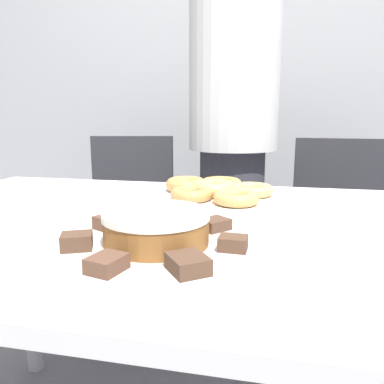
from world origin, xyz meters
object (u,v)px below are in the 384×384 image
office_chair_right (339,253)px  napkin (55,200)px  frosted_cake (156,227)px  person_standing (233,138)px  plate_cake (157,246)px  plate_donuts (214,197)px  office_chair_left (130,238)px

office_chair_right → napkin: office_chair_right is taller
frosted_cake → napkin: frosted_cake is taller
frosted_cake → napkin: size_ratio=0.94×
person_standing → plate_cake: bearing=-91.4°
office_chair_right → plate_donuts: (-0.45, -0.58, 0.34)m
plate_donuts → person_standing: bearing=91.1°
office_chair_right → napkin: bearing=-138.0°
office_chair_left → frosted_cake: office_chair_left is taller
office_chair_left → plate_donuts: bearing=-62.8°
frosted_cake → napkin: (-0.38, 0.30, -0.04)m
person_standing → office_chair_left: size_ratio=1.91×
office_chair_right → plate_donuts: 0.81m
person_standing → plate_cake: 1.05m
office_chair_left → plate_cake: size_ratio=2.56×
person_standing → frosted_cake: bearing=-91.4°
person_standing → napkin: bearing=-118.6°
office_chair_right → plate_donuts: office_chair_right is taller
office_chair_left → office_chair_right: (0.93, 0.00, 0.00)m
plate_donuts → napkin: size_ratio=1.92×
office_chair_right → frosted_cake: office_chair_right is taller
plate_donuts → napkin: bearing=-164.7°
person_standing → office_chair_right: size_ratio=1.91×
napkin → plate_donuts: bearing=15.3°
office_chair_right → plate_cake: size_ratio=2.56×
office_chair_left → napkin: office_chair_left is taller
person_standing → plate_donuts: size_ratio=4.56×
plate_cake → plate_donuts: (0.04, 0.41, 0.00)m
frosted_cake → plate_donuts: bearing=84.8°
napkin → person_standing: bearing=61.4°
plate_donuts → napkin: (-0.42, -0.11, -0.00)m
office_chair_left → napkin: 0.78m
person_standing → plate_cake: size_ratio=4.89×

